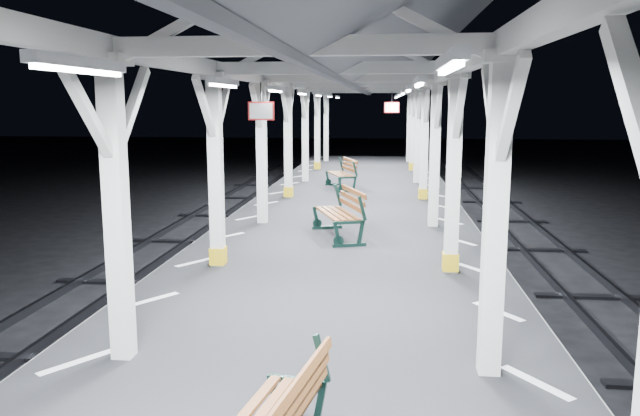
# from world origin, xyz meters

# --- Properties ---
(ground) EXTENTS (120.00, 120.00, 0.00)m
(ground) POSITION_xyz_m (0.00, 0.00, 0.00)
(ground) COLOR black
(ground) RESTS_ON ground
(platform) EXTENTS (6.00, 50.00, 1.00)m
(platform) POSITION_xyz_m (0.00, 0.00, 0.50)
(platform) COLOR black
(platform) RESTS_ON ground
(hazard_stripes_left) EXTENTS (1.00, 48.00, 0.01)m
(hazard_stripes_left) POSITION_xyz_m (-2.45, 0.00, 1.00)
(hazard_stripes_left) COLOR silver
(hazard_stripes_left) RESTS_ON platform
(hazard_stripes_right) EXTENTS (1.00, 48.00, 0.01)m
(hazard_stripes_right) POSITION_xyz_m (2.45, 0.00, 1.00)
(hazard_stripes_right) COLOR silver
(hazard_stripes_right) RESTS_ON platform
(canopy) EXTENTS (5.40, 49.00, 4.65)m
(canopy) POSITION_xyz_m (0.00, -0.02, 4.56)
(canopy) COLOR silver
(canopy) RESTS_ON platform
(bench_mid) EXTENTS (1.28, 2.02, 1.03)m
(bench_mid) POSITION_xyz_m (0.00, 4.57, 1.55)
(bench_mid) COLOR black
(bench_mid) RESTS_ON platform
(bench_far) EXTENTS (1.21, 1.93, 0.98)m
(bench_far) POSITION_xyz_m (-0.48, 12.18, 1.52)
(bench_far) COLOR black
(bench_far) RESTS_ON platform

